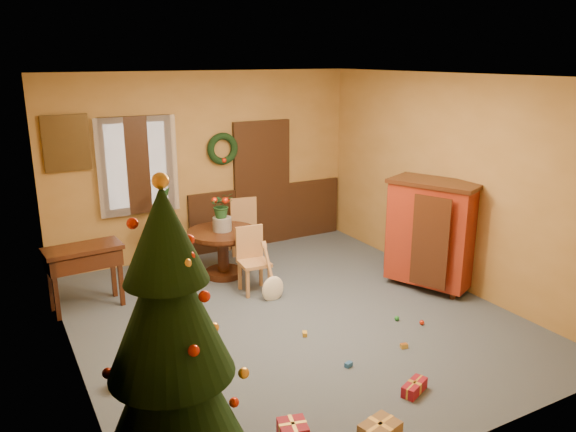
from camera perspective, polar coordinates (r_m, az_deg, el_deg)
room_envelope at (r=9.10m, az=-6.88°, el=3.17°), size 5.50×5.50×5.50m
dining_table at (r=8.18m, az=-6.64°, el=-2.88°), size 1.01×1.01×0.70m
urn at (r=8.08m, az=-6.71°, el=-0.81°), size 0.27×0.27×0.20m
centerpiece_plant at (r=8.01m, az=-6.77°, el=1.12°), size 0.33×0.28×0.36m
chair_near at (r=7.66m, az=-3.65°, el=-4.18°), size 0.42×0.42×0.90m
chair_far at (r=9.05m, az=-4.69°, el=-0.74°), size 0.48×0.48×0.97m
guitar at (r=7.38m, az=-1.56°, el=-5.85°), size 0.33×0.49×0.72m
plant_stand at (r=8.38m, az=-12.40°, el=-2.36°), size 0.33×0.33×0.85m
stand_plant at (r=8.23m, az=-12.63°, el=1.28°), size 0.30×0.26×0.46m
christmas_tree at (r=3.98m, az=-11.73°, el=-13.96°), size 1.18×1.18×2.43m
writing_desk at (r=7.51m, az=-20.03°, el=-4.40°), size 0.97×0.54×0.83m
sideboard at (r=7.89m, az=14.42°, el=-1.51°), size 1.05×1.33×1.51m
gift_a at (r=5.08m, az=9.32°, el=-20.86°), size 0.37×0.30×0.17m
gift_c at (r=5.94m, az=-16.19°, el=-15.59°), size 0.28×0.22×0.14m
gift_d at (r=5.75m, az=12.71°, el=-16.62°), size 0.34×0.24×0.11m
toy_a at (r=6.06m, az=6.17°, el=-14.78°), size 0.09×0.07×0.05m
toy_b at (r=7.08m, az=11.00°, el=-10.17°), size 0.06×0.06×0.06m
toy_c at (r=6.61m, az=1.72°, el=-11.88°), size 0.08×0.09×0.05m
toy_d at (r=7.04m, az=13.44°, el=-10.48°), size 0.06×0.06×0.06m
toy_e at (r=6.49m, az=11.70°, el=-12.79°), size 0.09×0.06×0.05m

